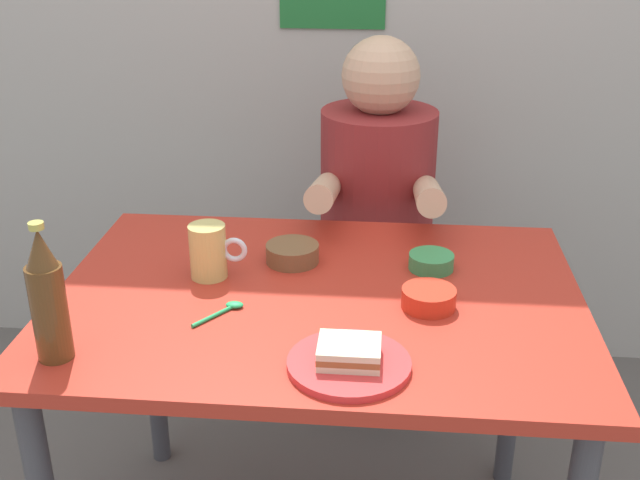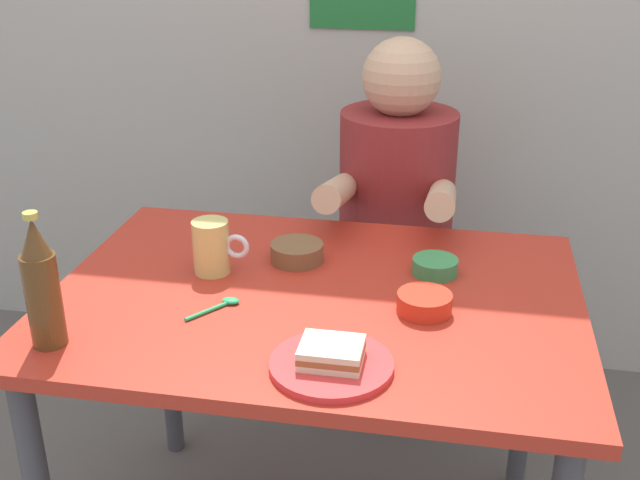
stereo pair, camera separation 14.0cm
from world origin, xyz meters
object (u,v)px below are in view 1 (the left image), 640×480
(plate_orange, at_px, (349,364))
(sauce_bowl_chili, at_px, (429,297))
(stool, at_px, (373,312))
(beer_bottle, at_px, (48,298))
(sandwich, at_px, (349,352))
(person_seated, at_px, (377,184))
(beer_mug, at_px, (209,251))
(dining_table, at_px, (318,332))

(plate_orange, height_order, sauce_bowl_chili, sauce_bowl_chili)
(stool, bearing_deg, beer_bottle, -121.23)
(plate_orange, xyz_separation_m, sandwich, (0.00, 0.00, 0.02))
(person_seated, height_order, beer_mug, person_seated)
(sauce_bowl_chili, bearing_deg, dining_table, 170.52)
(dining_table, distance_m, beer_bottle, 0.57)
(plate_orange, distance_m, beer_mug, 0.46)
(person_seated, height_order, sandwich, person_seated)
(stool, relative_size, beer_bottle, 1.72)
(dining_table, height_order, beer_mug, beer_mug)
(person_seated, xyz_separation_m, beer_mug, (-0.35, -0.56, 0.03))
(beer_bottle, bearing_deg, sandwich, 1.43)
(stool, height_order, beer_bottle, beer_bottle)
(beer_mug, bearing_deg, person_seated, 58.05)
(stool, xyz_separation_m, plate_orange, (-0.03, -0.90, 0.40))
(sauce_bowl_chili, bearing_deg, beer_mug, 168.39)
(person_seated, relative_size, sandwich, 6.54)
(person_seated, distance_m, beer_mug, 0.66)
(person_seated, bearing_deg, beer_mug, -121.95)
(sauce_bowl_chili, bearing_deg, stool, 100.06)
(stool, distance_m, beer_bottle, 1.19)
(person_seated, relative_size, beer_mug, 5.71)
(beer_mug, relative_size, sauce_bowl_chili, 1.15)
(person_seated, xyz_separation_m, sandwich, (-0.03, -0.89, 0.01))
(dining_table, height_order, stool, dining_table)
(plate_orange, relative_size, sauce_bowl_chili, 2.00)
(beer_mug, relative_size, beer_bottle, 0.48)
(dining_table, distance_m, sauce_bowl_chili, 0.26)
(plate_orange, distance_m, sandwich, 0.02)
(stool, height_order, person_seated, person_seated)
(person_seated, relative_size, sauce_bowl_chili, 6.54)
(sandwich, relative_size, beer_bottle, 0.42)
(plate_orange, relative_size, beer_mug, 1.75)
(plate_orange, distance_m, beer_bottle, 0.54)
(stool, relative_size, plate_orange, 2.05)
(stool, relative_size, person_seated, 0.63)
(sauce_bowl_chili, bearing_deg, beer_bottle, -159.84)
(stool, bearing_deg, sauce_bowl_chili, -79.94)
(dining_table, height_order, beer_bottle, beer_bottle)
(dining_table, relative_size, beer_mug, 8.73)
(dining_table, bearing_deg, beer_bottle, -147.39)
(beer_mug, height_order, sauce_bowl_chili, beer_mug)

